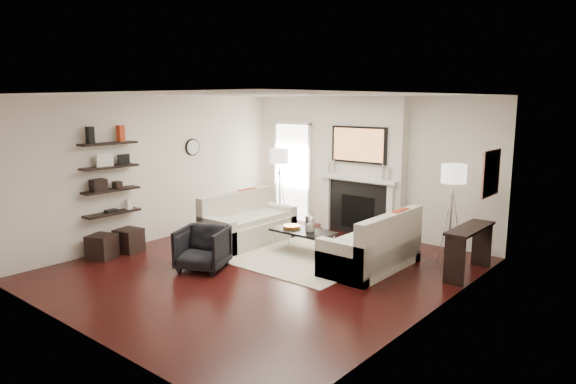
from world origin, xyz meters
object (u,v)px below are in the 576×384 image
Objects in this scene: lamp_left_shade at (279,156)px; loveseat_right_base at (370,255)px; armchair at (202,246)px; ottoman_near at (129,240)px; loveseat_left_base at (249,232)px; coffee_table at (303,231)px; lamp_right_shade at (454,174)px.

loveseat_right_base is at bearing -24.37° from lamp_left_shade.
armchair is 1.83× the size of lamp_left_shade.
loveseat_right_base is 3.64m from lamp_left_shade.
loveseat_right_base is 4.20m from ottoman_near.
loveseat_left_base is 4.50× the size of ottoman_near.
armchair is (-0.71, -1.63, -0.03)m from coffee_table.
lamp_right_shade is at bearing -2.72° from lamp_left_shade.
ottoman_near is at bearing -125.28° from loveseat_left_base.
lamp_left_shade is (-1.83, 1.50, 1.05)m from coffee_table.
lamp_left_shade reaches higher than ottoman_near.
ottoman_near is at bearing -152.84° from loveseat_right_base.
loveseat_left_base is at bearing 54.72° from ottoman_near.
loveseat_right_base is at bearing 15.97° from armchair.
coffee_table is 2.75× the size of ottoman_near.
lamp_right_shade is at bearing 57.50° from loveseat_right_base.
armchair is at bearing -139.29° from loveseat_right_base.
ottoman_near is at bearing -143.25° from coffee_table.
loveseat_right_base is 2.65m from armchair.
loveseat_left_base is 4.50× the size of lamp_left_shade.
lamp_right_shade is (2.07, 1.31, 1.05)m from coffee_table.
lamp_left_shade is 3.90m from lamp_right_shade.
lamp_left_shade is (-3.12, 1.41, 1.24)m from loveseat_right_base.
lamp_left_shade is (-1.12, 3.13, 1.08)m from armchair.
loveseat_right_base and coffee_table have the same top height.
lamp_left_shade reaches higher than coffee_table.
ottoman_near is (-1.74, -0.20, -0.17)m from armchair.
lamp_left_shade reaches higher than loveseat_left_base.
ottoman_near is at bearing -100.55° from lamp_left_shade.
armchair reaches higher than coffee_table.
ottoman_near is (-1.24, -1.75, -0.01)m from loveseat_left_base.
coffee_table is 2.67m from lamp_right_shade.
coffee_table is (-1.29, -0.09, 0.19)m from loveseat_right_base.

